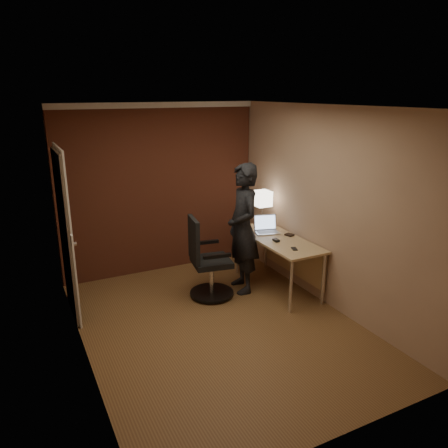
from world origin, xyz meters
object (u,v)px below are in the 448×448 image
at_px(mouse, 276,240).
at_px(person, 243,229).
at_px(desk, 282,246).
at_px(wallet, 289,235).
at_px(phone, 294,249).
at_px(desk_lamp, 262,199).
at_px(office_chair, 206,263).
at_px(laptop, 266,227).

bearing_deg(mouse, person, 145.39).
height_order(desk, wallet, wallet).
height_order(desk, phone, phone).
height_order(desk_lamp, wallet, desk_lamp).
distance_m(desk_lamp, person, 0.72).
bearing_deg(desk_lamp, person, -143.75).
relative_size(desk, wallet, 13.64).
distance_m(mouse, wallet, 0.32).
xyz_separation_m(desk_lamp, office_chair, (-1.08, -0.38, -0.67)).
bearing_deg(phone, desk, 93.36).
height_order(desk_lamp, person, person).
relative_size(desk_lamp, wallet, 4.86).
height_order(desk, mouse, mouse).
distance_m(desk, mouse, 0.24).
bearing_deg(office_chair, desk_lamp, 19.60).
xyz_separation_m(laptop, office_chair, (-1.00, -0.14, -0.32)).
bearing_deg(office_chair, wallet, -7.43).
distance_m(mouse, person, 0.47).
bearing_deg(wallet, office_chair, 172.57).
xyz_separation_m(phone, wallet, (0.26, 0.48, 0.01)).
distance_m(desk, laptop, 0.38).
bearing_deg(laptop, mouse, -103.72).
bearing_deg(person, office_chair, -81.81).
bearing_deg(desk, phone, -105.45).
bearing_deg(office_chair, laptop, 7.94).
relative_size(phone, office_chair, 0.11).
relative_size(phone, wallet, 1.05).
distance_m(laptop, office_chair, 1.06).
height_order(phone, office_chair, office_chair).
distance_m(desk, phone, 0.49).
height_order(office_chair, person, person).
height_order(desk, desk_lamp, desk_lamp).
bearing_deg(desk_lamp, wallet, -77.55).
relative_size(laptop, mouse, 3.86).
bearing_deg(wallet, desk, -169.84).
height_order(desk_lamp, laptop, desk_lamp).
relative_size(desk_lamp, person, 0.30).
height_order(desk, office_chair, office_chair).
bearing_deg(wallet, person, 167.59).
bearing_deg(person, desk_lamp, 135.63).
relative_size(wallet, person, 0.06).
xyz_separation_m(mouse, office_chair, (-0.90, 0.28, -0.27)).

